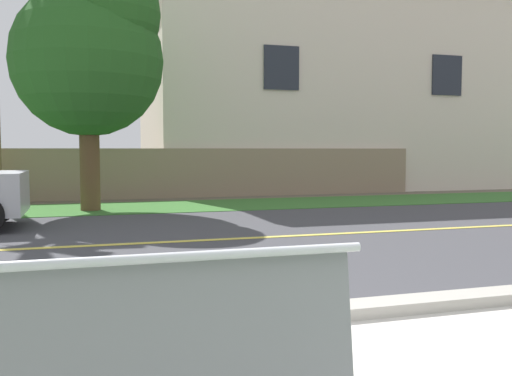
% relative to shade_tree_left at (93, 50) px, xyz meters
% --- Properties ---
extents(ground_plane, '(140.00, 140.00, 0.00)m').
position_rel_shade_tree_left_xyz_m(ground_plane, '(1.34, -3.28, -3.55)').
color(ground_plane, '#665B4C').
extents(curb_edge, '(44.00, 0.30, 0.11)m').
position_rel_shade_tree_left_xyz_m(curb_edge, '(1.34, -8.93, -3.50)').
color(curb_edge, '#ADA89E').
rests_on(curb_edge, ground_plane).
extents(street_asphalt, '(52.00, 8.00, 0.01)m').
position_rel_shade_tree_left_xyz_m(street_asphalt, '(1.34, -4.78, -3.55)').
color(street_asphalt, '#424247').
rests_on(street_asphalt, ground_plane).
extents(road_centre_line, '(48.00, 0.14, 0.01)m').
position_rel_shade_tree_left_xyz_m(road_centre_line, '(1.34, -4.78, -3.54)').
color(road_centre_line, '#E0CC4C').
rests_on(road_centre_line, ground_plane).
extents(far_verge_grass, '(48.00, 2.80, 0.02)m').
position_rel_shade_tree_left_xyz_m(far_verge_grass, '(1.34, 0.39, -3.54)').
color(far_verge_grass, '#38702D').
rests_on(far_verge_grass, ground_plane).
extents(shade_tree_left, '(3.32, 3.32, 5.48)m').
position_rel_shade_tree_left_xyz_m(shade_tree_left, '(0.00, 0.00, 0.00)').
color(shade_tree_left, brown).
rests_on(shade_tree_left, ground_plane).
extents(garden_wall, '(13.00, 0.36, 1.40)m').
position_rel_shade_tree_left_xyz_m(garden_wall, '(3.13, 2.95, -2.85)').
color(garden_wall, gray).
rests_on(garden_wall, ground_plane).
extents(house_across_street, '(13.80, 6.91, 7.50)m').
position_rel_shade_tree_left_xyz_m(house_across_street, '(8.33, 6.14, 0.24)').
color(house_across_street, beige).
rests_on(house_across_street, ground_plane).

